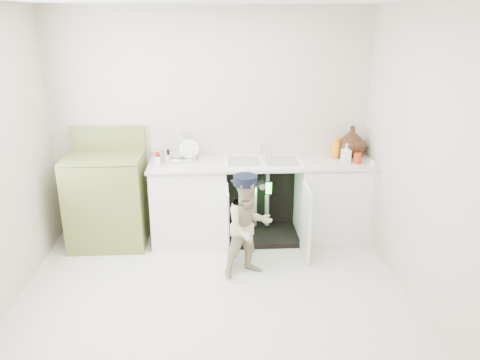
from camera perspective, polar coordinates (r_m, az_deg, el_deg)
The scene contains 5 objects.
ground at distance 4.31m, azimuth -3.28°, elevation -14.17°, with size 3.50×3.50×0.00m, color beige.
room_shell at distance 3.77m, azimuth -3.64°, elevation 1.89°, with size 6.00×5.50×1.26m.
counter_run at distance 5.20m, azimuth 3.08°, elevation -2.15°, with size 2.44×1.02×1.24m.
avocado_stove at distance 5.26m, azimuth -15.83°, elevation -2.20°, with size 0.80×0.65×1.25m.
repair_worker at distance 4.43m, azimuth 1.04°, elevation -5.62°, with size 0.59×0.72×1.01m.
Camera 1 is at (0.04, -3.60, 2.37)m, focal length 35.00 mm.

